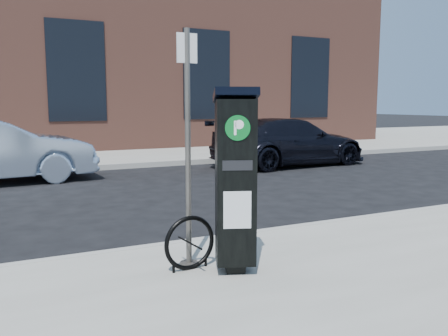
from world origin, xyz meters
TOP-DOWN VIEW (x-y plane):
  - ground at (0.00, 0.00)m, footprint 120.00×120.00m
  - sidewalk_far at (0.00, 14.00)m, footprint 60.00×12.00m
  - curb_near at (0.00, -0.02)m, footprint 60.00×0.12m
  - curb_far at (0.00, 8.02)m, footprint 60.00×0.12m
  - building at (-0.00, 17.00)m, footprint 28.00×10.05m
  - parking_kiosk at (-0.59, -1.27)m, footprint 0.54×0.51m
  - sign_pole at (-0.95, -0.88)m, footprint 0.22×0.20m
  - bike_rack at (-0.99, -1.01)m, footprint 0.58×0.11m
  - car_dark at (5.31, 6.53)m, footprint 5.08×2.33m

SIDE VIEW (x-z plane):
  - ground at x=0.00m, z-range 0.00..0.00m
  - sidewalk_far at x=0.00m, z-range 0.00..0.15m
  - curb_near at x=0.00m, z-range -0.01..0.15m
  - curb_far at x=0.00m, z-range -0.01..0.15m
  - bike_rack at x=-0.99m, z-range 0.14..0.72m
  - car_dark at x=5.31m, z-range 0.00..1.44m
  - parking_kiosk at x=-0.59m, z-range 0.17..2.06m
  - sign_pole at x=-0.95m, z-range 0.14..2.62m
  - building at x=0.00m, z-range 0.02..8.27m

